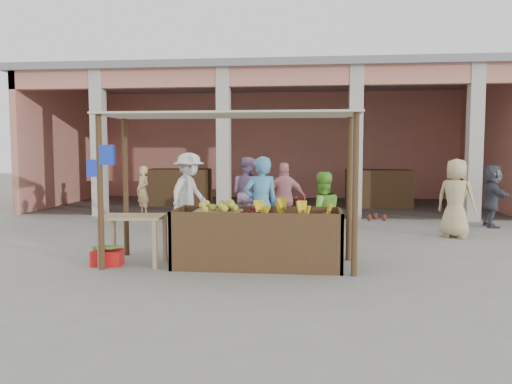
# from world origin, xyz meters

# --- Properties ---
(ground) EXTENTS (60.00, 60.00, 0.00)m
(ground) POSITION_xyz_m (0.00, 0.00, 0.00)
(ground) COLOR gray
(ground) RESTS_ON ground
(market_building) EXTENTS (14.40, 6.40, 4.20)m
(market_building) POSITION_xyz_m (0.05, 8.93, 2.70)
(market_building) COLOR tan
(market_building) RESTS_ON ground
(fruit_stall) EXTENTS (2.60, 0.95, 0.80)m
(fruit_stall) POSITION_xyz_m (0.50, 0.00, 0.40)
(fruit_stall) COLOR #4B351E
(fruit_stall) RESTS_ON ground
(stall_awning) EXTENTS (4.09, 1.35, 2.39)m
(stall_awning) POSITION_xyz_m (-0.01, 0.06, 1.98)
(stall_awning) COLOR #4B351E
(stall_awning) RESTS_ON ground
(banana_heap) EXTENTS (1.10, 0.60, 0.20)m
(banana_heap) POSITION_xyz_m (1.02, 0.01, 0.90)
(banana_heap) COLOR yellow
(banana_heap) RESTS_ON fruit_stall
(melon_tray) EXTENTS (0.74, 0.64, 0.20)m
(melon_tray) POSITION_xyz_m (-0.15, 0.06, 0.89)
(melon_tray) COLOR #9F7E52
(melon_tray) RESTS_ON fruit_stall
(berry_heap) EXTENTS (0.45, 0.37, 0.14)m
(berry_heap) POSITION_xyz_m (0.43, 0.00, 0.87)
(berry_heap) COLOR maroon
(berry_heap) RESTS_ON fruit_stall
(side_table) EXTENTS (1.03, 0.74, 0.79)m
(side_table) POSITION_xyz_m (-1.49, -0.07, 0.65)
(side_table) COLOR tan
(side_table) RESTS_ON ground
(papaya_pile) EXTENTS (0.71, 0.41, 0.20)m
(papaya_pile) POSITION_xyz_m (-1.49, -0.07, 0.89)
(papaya_pile) COLOR #54902F
(papaya_pile) RESTS_ON side_table
(red_crate) EXTENTS (0.50, 0.38, 0.24)m
(red_crate) POSITION_xyz_m (-1.88, -0.18, 0.12)
(red_crate) COLOR red
(red_crate) RESTS_ON ground
(plantain_bundle) EXTENTS (0.34, 0.24, 0.07)m
(plantain_bundle) POSITION_xyz_m (-1.88, -0.18, 0.27)
(plantain_bundle) COLOR #649636
(plantain_bundle) RESTS_ON red_crate
(produce_sacks) EXTENTS (0.87, 0.82, 0.66)m
(produce_sacks) POSITION_xyz_m (3.05, 5.46, 0.33)
(produce_sacks) COLOR maroon
(produce_sacks) RESTS_ON ground
(vendor_blue) EXTENTS (0.82, 0.72, 1.83)m
(vendor_blue) POSITION_xyz_m (0.46, 0.97, 0.91)
(vendor_blue) COLOR #50A3DD
(vendor_blue) RESTS_ON ground
(vendor_green) EXTENTS (0.83, 0.62, 1.54)m
(vendor_green) POSITION_xyz_m (1.51, 0.75, 0.77)
(vendor_green) COLOR #7DD740
(vendor_green) RESTS_ON ground
(motorcycle) EXTENTS (1.20, 1.90, 0.94)m
(motorcycle) POSITION_xyz_m (0.69, 2.53, 0.47)
(motorcycle) COLOR maroon
(motorcycle) RESTS_ON ground
(shopper_a) EXTENTS (1.01, 1.36, 1.91)m
(shopper_a) POSITION_xyz_m (-1.29, 2.90, 0.95)
(shopper_a) COLOR silver
(shopper_a) RESTS_ON ground
(shopper_b) EXTENTS (1.00, 0.58, 1.66)m
(shopper_b) POSITION_xyz_m (0.77, 3.13, 0.83)
(shopper_b) COLOR pink
(shopper_b) RESTS_ON ground
(shopper_c) EXTENTS (1.05, 0.98, 1.82)m
(shopper_c) POSITION_xyz_m (4.34, 3.04, 0.91)
(shopper_c) COLOR tan
(shopper_c) RESTS_ON ground
(shopper_d) EXTENTS (0.70, 1.49, 1.57)m
(shopper_d) POSITION_xyz_m (5.62, 4.61, 0.78)
(shopper_d) COLOR #464652
(shopper_d) RESTS_ON ground
(shopper_e) EXTENTS (0.67, 0.66, 1.45)m
(shopper_e) POSITION_xyz_m (-3.27, 5.66, 0.72)
(shopper_e) COLOR #E8BD7F
(shopper_e) RESTS_ON ground
(shopper_f) EXTENTS (1.02, 0.93, 1.82)m
(shopper_f) POSITION_xyz_m (-0.11, 3.64, 0.91)
(shopper_f) COLOR gray
(shopper_f) RESTS_ON ground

